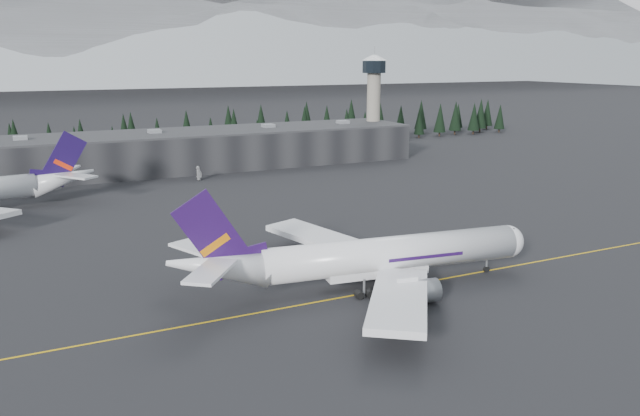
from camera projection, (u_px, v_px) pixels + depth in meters
name	position (u px, v px, depth m)	size (l,w,h in m)	color
ground	(373.00, 287.00, 102.61)	(1400.00, 1400.00, 0.00)	black
taxiline	(379.00, 291.00, 100.85)	(400.00, 0.40, 0.02)	gold
terminal	(186.00, 150.00, 210.63)	(160.00, 30.00, 12.60)	black
control_tower	(374.00, 93.00, 240.82)	(10.00, 10.00, 37.70)	gray
treeline	(162.00, 135.00, 242.76)	(360.00, 20.00, 15.00)	black
mountain_ridge	(50.00, 82.00, 978.61)	(4400.00, 900.00, 420.00)	white
jet_main	(362.00, 258.00, 101.13)	(61.72, 56.66, 18.19)	white
gse_vehicle_a	(35.00, 194.00, 169.14)	(2.32, 5.02, 1.40)	silver
gse_vehicle_b	(199.00, 178.00, 191.34)	(1.81, 4.50, 1.53)	#BABABD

